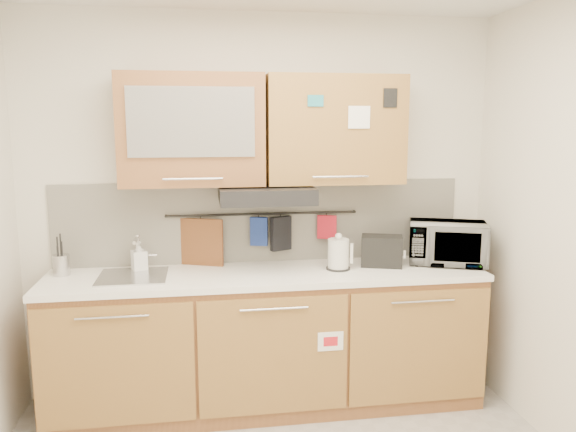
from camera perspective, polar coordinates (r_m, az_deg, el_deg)
name	(u,v)px	position (r m, az deg, el deg)	size (l,w,h in m)	color
wall_back	(262,207)	(3.88, -2.67, 0.91)	(3.20, 3.20, 0.00)	silver
base_cabinet	(268,347)	(3.83, -2.05, -13.15)	(2.80, 0.64, 0.88)	#935F34
countertop	(268,275)	(3.66, -2.09, -6.01)	(2.82, 0.62, 0.04)	white
backsplash	(262,222)	(3.89, -2.64, -0.57)	(2.80, 0.02, 0.56)	silver
upper_cabinets	(263,130)	(3.66, -2.51, 8.74)	(1.82, 0.37, 0.70)	#935F34
range_hood	(266,194)	(3.62, -2.26, 2.21)	(0.60, 0.46, 0.10)	black
sink	(133,276)	(3.68, -15.46, -5.90)	(0.42, 0.40, 0.26)	silver
utensil_rail	(263,214)	(3.84, -2.59, 0.21)	(0.02, 0.02, 1.30)	black
utensil_crock	(61,264)	(3.84, -22.04, -4.59)	(0.13, 0.13, 0.27)	#B7B6BB
kettle	(338,255)	(3.71, 5.15, -3.97)	(0.18, 0.17, 0.24)	silver
toaster	(382,251)	(3.84, 9.50, -3.49)	(0.31, 0.24, 0.21)	black
microwave	(447,243)	(4.01, 15.88, -2.64)	(0.51, 0.35, 0.28)	#999999
soap_bottle	(139,256)	(3.78, -14.89, -3.94)	(0.09, 0.09, 0.20)	#999999
cutting_board	(201,246)	(3.84, -8.80, -3.06)	(0.31, 0.02, 0.38)	brown
oven_mitt	(259,231)	(3.84, -2.98, -1.58)	(0.12, 0.03, 0.20)	navy
dark_pouch	(281,233)	(3.86, -0.73, -1.79)	(0.15, 0.04, 0.23)	black
pot_holder	(327,227)	(3.91, 3.97, -1.13)	(0.13, 0.02, 0.16)	#AD1725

